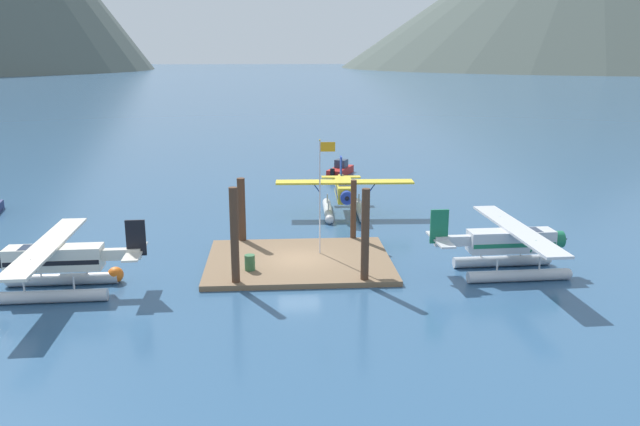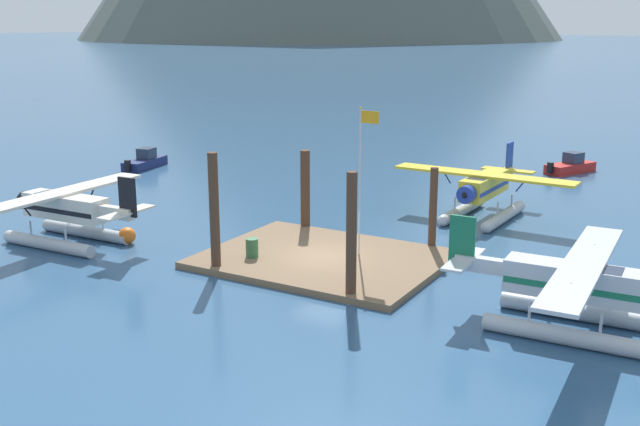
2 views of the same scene
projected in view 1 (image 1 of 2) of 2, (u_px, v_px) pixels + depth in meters
ground_plane at (299, 264)px, 37.69m from camera, size 1200.00×1200.00×0.00m
dock_platform at (299, 261)px, 37.65m from camera, size 10.79×8.40×0.30m
piling_near_left at (235, 238)px, 33.28m from camera, size 0.44×0.44×5.44m
piling_near_right at (365, 237)px, 33.70m from camera, size 0.43×0.43×5.29m
piling_far_left at (242, 212)px, 40.96m from camera, size 0.51×0.51×4.39m
piling_far_right at (353, 211)px, 41.48m from camera, size 0.38×0.38×4.17m
flagpole at (322, 184)px, 37.69m from camera, size 0.95×0.10×6.94m
fuel_drum at (250, 263)px, 35.60m from camera, size 0.62×0.62×0.88m
mooring_buoy at (116, 275)px, 34.56m from camera, size 0.87×0.87×0.87m
seaplane_cream_port_aft at (54, 265)px, 32.68m from camera, size 7.98×10.44×3.84m
seaplane_yellow_bow_right at (344, 194)px, 48.66m from camera, size 10.45×7.98×3.84m
seaplane_silver_stbd_aft at (511, 247)px, 35.64m from camera, size 7.98×10.44×3.84m
boat_red_open_north at (341, 170)px, 64.94m from camera, size 3.16×4.53×1.50m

